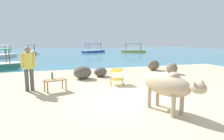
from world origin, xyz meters
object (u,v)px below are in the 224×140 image
object	(u,v)px
boat_red	(31,52)
cow	(167,85)
boat_blue	(93,50)
boat_white	(0,55)
person_standing	(28,65)
deck_chair_far	(117,75)
boat_yellow	(133,50)
bottle	(52,76)
low_bench_table	(55,81)

from	to	relation	value
boat_red	cow	bearing A→B (deg)	-172.94
boat_blue	boat_white	xyz separation A→B (m)	(-11.25, -5.82, 0.00)
cow	boat_white	xyz separation A→B (m)	(-7.97, 18.93, -0.47)
person_standing	boat_blue	size ratio (longest dim) A/B	0.43
boat_white	deck_chair_far	bearing A→B (deg)	-118.78
cow	boat_blue	bearing A→B (deg)	157.16
boat_yellow	boat_blue	bearing A→B (deg)	-171.15
deck_chair_far	person_standing	size ratio (longest dim) A/B	0.54
bottle	boat_yellow	xyz separation A→B (m)	(11.90, 20.13, -0.31)
deck_chair_far	boat_yellow	distance (m)	21.89
deck_chair_far	person_standing	bearing A→B (deg)	-74.94
boat_red	bottle	bearing A→B (deg)	-178.64
low_bench_table	boat_blue	xyz separation A→B (m)	(6.02, 21.75, -0.12)
boat_blue	boat_white	distance (m)	12.67
cow	bottle	bearing A→B (deg)	-152.88
low_bench_table	boat_white	xyz separation A→B (m)	(-5.24, 15.93, -0.12)
cow	deck_chair_far	distance (m)	3.43
person_standing	boat_white	world-z (taller)	person_standing
bottle	deck_chair_far	bearing A→B (deg)	6.86
boat_red	boat_yellow	bearing A→B (deg)	-98.76
deck_chair_far	boat_blue	size ratio (longest dim) A/B	0.23
low_bench_table	bottle	bearing A→B (deg)	116.25
low_bench_table	boat_white	bearing A→B (deg)	90.08
boat_blue	boat_white	bearing A→B (deg)	-0.93
bottle	person_standing	xyz separation A→B (m)	(-0.81, 0.25, 0.38)
boat_white	person_standing	bearing A→B (deg)	-129.77
deck_chair_far	boat_yellow	xyz separation A→B (m)	(9.29, 19.82, -0.13)
cow	low_bench_table	xyz separation A→B (m)	(-2.73, 3.00, -0.35)
cow	boat_red	size ratio (longest dim) A/B	0.52
cow	deck_chair_far	size ratio (longest dim) A/B	2.23
cow	boat_blue	xyz separation A→B (m)	(3.28, 24.75, -0.47)
deck_chair_far	boat_yellow	bearing A→B (deg)	168.89
deck_chair_far	boat_blue	distance (m)	21.63
low_bench_table	boat_red	bearing A→B (deg)	78.82
bottle	boat_red	size ratio (longest dim) A/B	0.08
cow	person_standing	size ratio (longest dim) A/B	1.20
deck_chair_far	low_bench_table	bearing A→B (deg)	-66.72
low_bench_table	boat_blue	bearing A→B (deg)	56.42
bottle	boat_red	distance (m)	21.14
deck_chair_far	person_standing	distance (m)	3.46
boat_red	boat_white	xyz separation A→B (m)	(-2.67, -5.16, 0.00)
low_bench_table	deck_chair_far	world-z (taller)	deck_chair_far
cow	person_standing	bearing A→B (deg)	-147.92
bottle	boat_yellow	size ratio (longest dim) A/B	0.08
low_bench_table	boat_white	world-z (taller)	boat_white
person_standing	boat_white	xyz separation A→B (m)	(-4.33, 15.58, -0.70)
cow	boat_yellow	xyz separation A→B (m)	(9.07, 23.23, -0.47)
deck_chair_far	cow	bearing A→B (deg)	17.71
deck_chair_far	boat_red	distance (m)	21.29
boat_red	boat_blue	world-z (taller)	same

